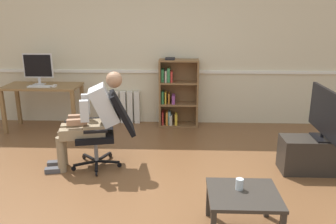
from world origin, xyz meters
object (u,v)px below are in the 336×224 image
coffee_table (243,198)px  computer_mouse (54,86)px  person_seated (92,118)px  radiator (120,107)px  computer_desk (43,92)px  tv_stand (319,155)px  tv_screen (325,113)px  imac_monitor (38,67)px  office_chair (107,127)px  bookshelf (176,94)px  keyboard (40,86)px  drinking_glass (239,184)px

coffee_table → computer_mouse: bearing=134.8°
person_seated → radiator: bearing=167.0°
radiator → computer_mouse: bearing=-151.8°
computer_desk → tv_stand: size_ratio=1.30×
tv_screen → coffee_table: (-1.16, -1.26, -0.42)m
imac_monitor → tv_stand: bearing=-20.8°
imac_monitor → person_seated: (1.25, -1.50, -0.40)m
computer_desk → office_chair: bearing=-45.5°
bookshelf → office_chair: 1.87m
imac_monitor → tv_screen: size_ratio=0.57×
computer_mouse → person_seated: person_seated is taller
imac_monitor → bookshelf: bearing=5.5°
radiator → coffee_table: 3.53m
bookshelf → office_chair: bookshelf is taller
imac_monitor → computer_mouse: 0.46m
tv_screen → computer_mouse: bearing=71.5°
imac_monitor → computer_mouse: (0.32, -0.20, -0.27)m
radiator → tv_screen: 3.40m
person_seated → coffee_table: person_seated is taller
keyboard → tv_screen: 4.20m
radiator → tv_screen: tv_screen is taller
coffee_table → tv_stand: bearing=47.6°
imac_monitor → computer_mouse: imac_monitor is taller
office_chair → tv_stand: office_chair is taller
computer_mouse → person_seated: (0.93, -1.30, -0.12)m
imac_monitor → radiator: size_ratio=0.72×
tv_screen → coffee_table: 1.77m
keyboard → bookshelf: (2.18, 0.43, -0.21)m
computer_mouse → office_chair: office_chair is taller
office_chair → person_seated: size_ratio=0.79×
tv_stand → drinking_glass: size_ratio=9.26×
tv_screen → coffee_table: size_ratio=1.45×
radiator → tv_stand: (2.80, -1.86, -0.07)m
radiator → tv_stand: 3.36m
drinking_glass → tv_screen: bearing=45.3°
imac_monitor → tv_stand: (4.07, -1.55, -0.83)m
bookshelf → person_seated: (-1.02, -1.72, 0.09)m
computer_mouse → coffee_table: (2.59, -2.61, -0.44)m
tv_screen → coffee_table: tv_screen is taller
person_seated → drinking_glass: bearing=40.2°
computer_desk → imac_monitor: imac_monitor is taller
computer_mouse → coffee_table: size_ratio=0.16×
bookshelf → person_seated: bearing=-120.6°
imac_monitor → keyboard: imac_monitor is taller
computer_desk → person_seated: 1.85m
bookshelf → computer_mouse: bearing=-168.0°
computer_desk → office_chair: (1.36, -1.38, -0.12)m
keyboard → person_seated: person_seated is taller
radiator → coffee_table: (1.64, -3.12, 0.05)m
coffee_table → keyboard: bearing=137.4°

